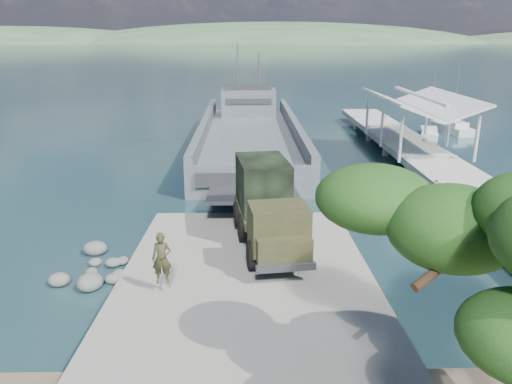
{
  "coord_description": "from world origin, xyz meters",
  "views": [
    {
      "loc": [
        0.09,
        -18.06,
        9.58
      ],
      "look_at": [
        0.46,
        6.0,
        1.95
      ],
      "focal_mm": 35.0,
      "sensor_mm": 36.0,
      "label": 1
    }
  ],
  "objects_px": {
    "pier": "(419,145)",
    "soldier": "(162,268)",
    "landing_craft": "(250,141)",
    "military_truck": "(267,205)",
    "sailboat_near": "(429,134)",
    "sailboat_far": "(452,129)"
  },
  "relations": [
    {
      "from": "pier",
      "to": "soldier",
      "type": "distance_m",
      "value": 25.95
    },
    {
      "from": "landing_craft",
      "to": "soldier",
      "type": "height_order",
      "value": "landing_craft"
    },
    {
      "from": "sailboat_far",
      "to": "landing_craft",
      "type": "bearing_deg",
      "value": -166.47
    },
    {
      "from": "pier",
      "to": "landing_craft",
      "type": "height_order",
      "value": "landing_craft"
    },
    {
      "from": "landing_craft",
      "to": "sailboat_near",
      "type": "xyz_separation_m",
      "value": [
        17.5,
        5.62,
        -0.44
      ]
    },
    {
      "from": "pier",
      "to": "soldier",
      "type": "relative_size",
      "value": 22.68
    },
    {
      "from": "soldier",
      "to": "sailboat_far",
      "type": "height_order",
      "value": "sailboat_far"
    },
    {
      "from": "military_truck",
      "to": "sailboat_near",
      "type": "height_order",
      "value": "sailboat_near"
    },
    {
      "from": "military_truck",
      "to": "soldier",
      "type": "xyz_separation_m",
      "value": [
        -3.99,
        -4.7,
        -0.79
      ]
    },
    {
      "from": "sailboat_far",
      "to": "sailboat_near",
      "type": "bearing_deg",
      "value": -151.23
    },
    {
      "from": "pier",
      "to": "landing_craft",
      "type": "bearing_deg",
      "value": 157.4
    },
    {
      "from": "landing_craft",
      "to": "military_truck",
      "type": "relative_size",
      "value": 4.09
    },
    {
      "from": "military_truck",
      "to": "sailboat_far",
      "type": "height_order",
      "value": "sailboat_far"
    },
    {
      "from": "military_truck",
      "to": "sailboat_near",
      "type": "relative_size",
      "value": 1.25
    },
    {
      "from": "landing_craft",
      "to": "soldier",
      "type": "bearing_deg",
      "value": -97.69
    },
    {
      "from": "sailboat_near",
      "to": "pier",
      "type": "bearing_deg",
      "value": -95.28
    },
    {
      "from": "pier",
      "to": "landing_craft",
      "type": "distance_m",
      "value": 13.9
    },
    {
      "from": "soldier",
      "to": "landing_craft",
      "type": "bearing_deg",
      "value": 82.49
    },
    {
      "from": "military_truck",
      "to": "sailboat_near",
      "type": "distance_m",
      "value": 31.52
    },
    {
      "from": "sailboat_near",
      "to": "sailboat_far",
      "type": "xyz_separation_m",
      "value": [
        3.25,
        2.39,
        0.04
      ]
    },
    {
      "from": "landing_craft",
      "to": "sailboat_near",
      "type": "bearing_deg",
      "value": 17.3
    },
    {
      "from": "landing_craft",
      "to": "sailboat_near",
      "type": "height_order",
      "value": "landing_craft"
    }
  ]
}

